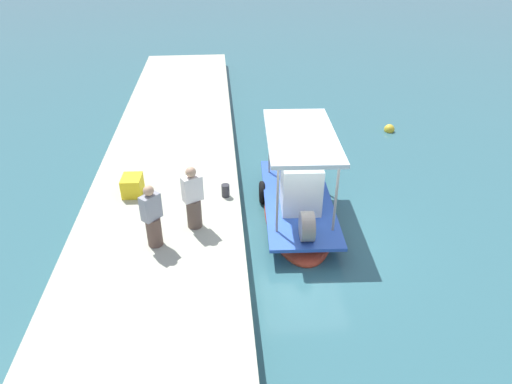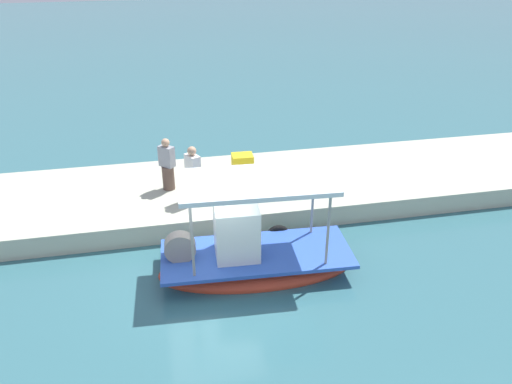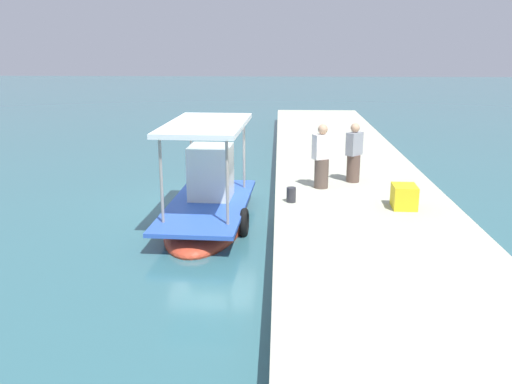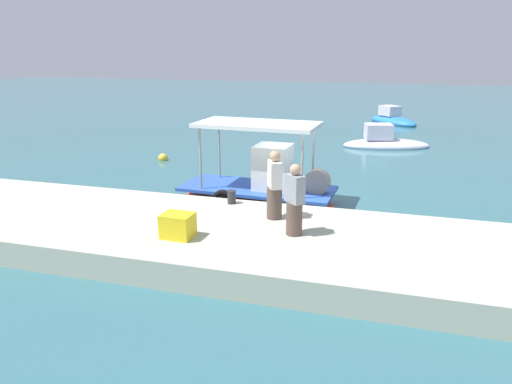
% 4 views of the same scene
% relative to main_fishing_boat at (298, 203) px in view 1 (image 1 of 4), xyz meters
% --- Properties ---
extents(ground_plane, '(120.00, 120.00, 0.00)m').
position_rel_main_fishing_boat_xyz_m(ground_plane, '(1.10, 0.09, -0.46)').
color(ground_plane, '#33666F').
extents(dock_quay, '(36.00, 4.57, 0.65)m').
position_rel_main_fishing_boat_xyz_m(dock_quay, '(1.10, -4.01, -0.14)').
color(dock_quay, '#B7BBA3').
rests_on(dock_quay, ground_plane).
extents(main_fishing_boat, '(5.27, 2.26, 3.01)m').
position_rel_main_fishing_boat_xyz_m(main_fishing_boat, '(0.00, 0.00, 0.00)').
color(main_fishing_boat, '#C63F27').
rests_on(main_fishing_boat, ground_plane).
extents(fisherman_near_bollard, '(0.54, 0.54, 1.71)m').
position_rel_main_fishing_boat_xyz_m(fisherman_near_bollard, '(1.93, -3.98, 0.96)').
color(fisherman_near_bollard, brown).
rests_on(fisherman_near_bollard, dock_quay).
extents(fisherman_by_crate, '(0.53, 0.57, 1.78)m').
position_rel_main_fishing_boat_xyz_m(fisherman_by_crate, '(1.21, -3.01, 0.99)').
color(fisherman_by_crate, brown).
rests_on(fisherman_by_crate, dock_quay).
extents(mooring_bollard, '(0.24, 0.24, 0.38)m').
position_rel_main_fishing_boat_xyz_m(mooring_bollard, '(-0.25, -2.14, 0.38)').
color(mooring_bollard, '#2D2D33').
rests_on(mooring_bollard, dock_quay).
extents(cargo_crate, '(0.73, 0.60, 0.57)m').
position_rel_main_fishing_boat_xyz_m(cargo_crate, '(-0.63, -4.91, 0.47)').
color(cargo_crate, yellow).
rests_on(cargo_crate, dock_quay).
extents(marker_buoy, '(0.44, 0.44, 0.44)m').
position_rel_main_fishing_boat_xyz_m(marker_buoy, '(-6.01, 4.95, -0.38)').
color(marker_buoy, yellow).
rests_on(marker_buoy, ground_plane).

